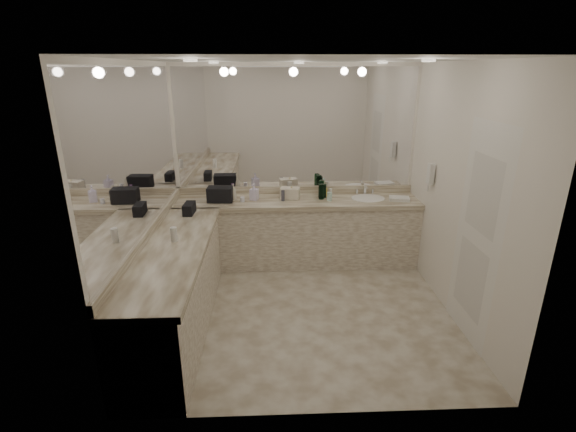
{
  "coord_description": "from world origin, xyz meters",
  "views": [
    {
      "loc": [
        -0.33,
        -4.02,
        2.53
      ],
      "look_at": [
        -0.14,
        0.4,
        0.95
      ],
      "focal_mm": 26.0,
      "sensor_mm": 36.0,
      "label": 1
    }
  ],
  "objects_px": {
    "sink": "(368,199)",
    "soap_bottle_a": "(233,192)",
    "hand_towel": "(399,199)",
    "soap_bottle_b": "(254,192)",
    "wall_phone": "(431,174)",
    "soap_bottle_c": "(291,192)",
    "black_toiletry_bag": "(220,195)",
    "cream_cosmetic_case": "(290,193)"
  },
  "relations": [
    {
      "from": "wall_phone",
      "to": "cream_cosmetic_case",
      "type": "height_order",
      "value": "wall_phone"
    },
    {
      "from": "wall_phone",
      "to": "soap_bottle_b",
      "type": "relative_size",
      "value": 1.11
    },
    {
      "from": "wall_phone",
      "to": "cream_cosmetic_case",
      "type": "bearing_deg",
      "value": 161.64
    },
    {
      "from": "soap_bottle_c",
      "to": "cream_cosmetic_case",
      "type": "bearing_deg",
      "value": -151.34
    },
    {
      "from": "wall_phone",
      "to": "sink",
      "type": "bearing_deg",
      "value": 140.43
    },
    {
      "from": "wall_phone",
      "to": "soap_bottle_c",
      "type": "height_order",
      "value": "wall_phone"
    },
    {
      "from": "black_toiletry_bag",
      "to": "wall_phone",
      "type": "bearing_deg",
      "value": -10.09
    },
    {
      "from": "cream_cosmetic_case",
      "to": "wall_phone",
      "type": "bearing_deg",
      "value": -6.7
    },
    {
      "from": "hand_towel",
      "to": "soap_bottle_c",
      "type": "xyz_separation_m",
      "value": [
        -1.4,
        0.14,
        0.06
      ]
    },
    {
      "from": "black_toiletry_bag",
      "to": "soap_bottle_b",
      "type": "height_order",
      "value": "soap_bottle_b"
    },
    {
      "from": "sink",
      "to": "black_toiletry_bag",
      "type": "height_order",
      "value": "black_toiletry_bag"
    },
    {
      "from": "soap_bottle_b",
      "to": "cream_cosmetic_case",
      "type": "bearing_deg",
      "value": 4.22
    },
    {
      "from": "black_toiletry_bag",
      "to": "soap_bottle_a",
      "type": "relative_size",
      "value": 1.5
    },
    {
      "from": "hand_towel",
      "to": "soap_bottle_b",
      "type": "bearing_deg",
      "value": 177.05
    },
    {
      "from": "sink",
      "to": "soap_bottle_b",
      "type": "distance_m",
      "value": 1.51
    },
    {
      "from": "wall_phone",
      "to": "soap_bottle_b",
      "type": "distance_m",
      "value": 2.2
    },
    {
      "from": "sink",
      "to": "wall_phone",
      "type": "distance_m",
      "value": 0.91
    },
    {
      "from": "sink",
      "to": "soap_bottle_a",
      "type": "height_order",
      "value": "soap_bottle_a"
    },
    {
      "from": "hand_towel",
      "to": "soap_bottle_a",
      "type": "xyz_separation_m",
      "value": [
        -2.16,
        0.1,
        0.09
      ]
    },
    {
      "from": "hand_towel",
      "to": "soap_bottle_b",
      "type": "height_order",
      "value": "soap_bottle_b"
    },
    {
      "from": "sink",
      "to": "hand_towel",
      "type": "relative_size",
      "value": 1.74
    },
    {
      "from": "soap_bottle_b",
      "to": "soap_bottle_c",
      "type": "distance_m",
      "value": 0.49
    },
    {
      "from": "hand_towel",
      "to": "soap_bottle_c",
      "type": "distance_m",
      "value": 1.41
    },
    {
      "from": "sink",
      "to": "black_toiletry_bag",
      "type": "relative_size",
      "value": 1.37
    },
    {
      "from": "soap_bottle_a",
      "to": "soap_bottle_c",
      "type": "height_order",
      "value": "soap_bottle_a"
    },
    {
      "from": "sink",
      "to": "soap_bottle_b",
      "type": "bearing_deg",
      "value": 179.65
    },
    {
      "from": "wall_phone",
      "to": "black_toiletry_bag",
      "type": "height_order",
      "value": "wall_phone"
    },
    {
      "from": "wall_phone",
      "to": "soap_bottle_c",
      "type": "xyz_separation_m",
      "value": [
        -1.62,
        0.55,
        -0.37
      ]
    },
    {
      "from": "sink",
      "to": "soap_bottle_a",
      "type": "bearing_deg",
      "value": 179.64
    },
    {
      "from": "cream_cosmetic_case",
      "to": "soap_bottle_c",
      "type": "height_order",
      "value": "soap_bottle_c"
    },
    {
      "from": "sink",
      "to": "soap_bottle_c",
      "type": "relative_size",
      "value": 2.71
    },
    {
      "from": "soap_bottle_a",
      "to": "soap_bottle_b",
      "type": "bearing_deg",
      "value": -0.44
    },
    {
      "from": "sink",
      "to": "soap_bottle_b",
      "type": "relative_size",
      "value": 2.03
    },
    {
      "from": "soap_bottle_c",
      "to": "black_toiletry_bag",
      "type": "bearing_deg",
      "value": -173.63
    },
    {
      "from": "hand_towel",
      "to": "soap_bottle_c",
      "type": "height_order",
      "value": "soap_bottle_c"
    },
    {
      "from": "soap_bottle_c",
      "to": "sink",
      "type": "bearing_deg",
      "value": -3.11
    },
    {
      "from": "sink",
      "to": "cream_cosmetic_case",
      "type": "relative_size",
      "value": 1.79
    },
    {
      "from": "hand_towel",
      "to": "soap_bottle_c",
      "type": "bearing_deg",
      "value": 174.16
    },
    {
      "from": "soap_bottle_b",
      "to": "soap_bottle_c",
      "type": "relative_size",
      "value": 1.34
    },
    {
      "from": "wall_phone",
      "to": "soap_bottle_c",
      "type": "distance_m",
      "value": 1.75
    },
    {
      "from": "black_toiletry_bag",
      "to": "soap_bottle_c",
      "type": "xyz_separation_m",
      "value": [
        0.92,
        0.1,
        -0.01
      ]
    },
    {
      "from": "sink",
      "to": "soap_bottle_a",
      "type": "relative_size",
      "value": 2.06
    }
  ]
}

